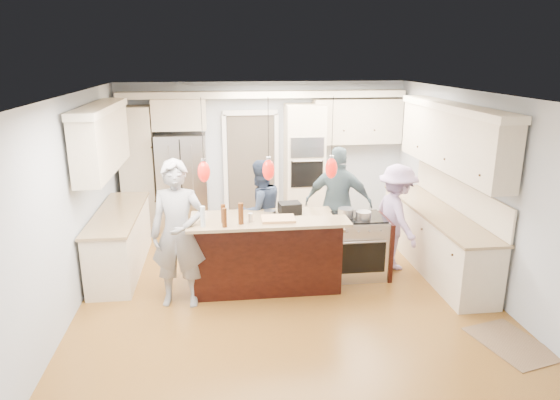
# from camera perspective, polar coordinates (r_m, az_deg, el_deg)

# --- Properties ---
(ground_plane) EXTENTS (6.00, 6.00, 0.00)m
(ground_plane) POSITION_cam_1_polar(r_m,az_deg,el_deg) (7.35, 0.34, -9.41)
(ground_plane) COLOR olive
(ground_plane) RESTS_ON ground
(room_shell) EXTENTS (5.54, 6.04, 2.72)m
(room_shell) POSITION_cam_1_polar(r_m,az_deg,el_deg) (6.76, 0.36, 4.62)
(room_shell) COLOR #B2BCC6
(room_shell) RESTS_ON ground
(refrigerator) EXTENTS (0.90, 0.70, 1.80)m
(refrigerator) POSITION_cam_1_polar(r_m,az_deg,el_deg) (9.51, -11.02, 2.08)
(refrigerator) COLOR #B7B7BC
(refrigerator) RESTS_ON ground
(oven_column) EXTENTS (0.72, 0.69, 2.30)m
(oven_column) POSITION_cam_1_polar(r_m,az_deg,el_deg) (9.59, 2.77, 4.02)
(oven_column) COLOR beige
(oven_column) RESTS_ON ground
(back_upper_cabinets) EXTENTS (5.30, 0.61, 2.54)m
(back_upper_cabinets) POSITION_cam_1_polar(r_m,az_deg,el_deg) (9.45, -6.33, 6.96)
(back_upper_cabinets) COLOR beige
(back_upper_cabinets) RESTS_ON ground
(right_counter_run) EXTENTS (0.64, 3.10, 2.51)m
(right_counter_run) POSITION_cam_1_polar(r_m,az_deg,el_deg) (7.90, 17.92, -0.16)
(right_counter_run) COLOR beige
(right_counter_run) RESTS_ON ground
(left_cabinets) EXTENTS (0.64, 2.30, 2.51)m
(left_cabinets) POSITION_cam_1_polar(r_m,az_deg,el_deg) (7.83, -18.48, -0.35)
(left_cabinets) COLOR beige
(left_cabinets) RESTS_ON ground
(kitchen_island) EXTENTS (2.10, 1.46, 1.12)m
(kitchen_island) POSITION_cam_1_polar(r_m,az_deg,el_deg) (7.19, -1.70, -5.77)
(kitchen_island) COLOR black
(kitchen_island) RESTS_ON ground
(island_range) EXTENTS (0.82, 0.71, 0.92)m
(island_range) POSITION_cam_1_polar(r_m,az_deg,el_deg) (7.52, 9.04, -5.20)
(island_range) COLOR #B7B7BC
(island_range) RESTS_ON ground
(pendant_lights) EXTENTS (1.75, 0.15, 1.03)m
(pendant_lights) POSITION_cam_1_polar(r_m,az_deg,el_deg) (6.24, -1.32, 3.49)
(pendant_lights) COLOR black
(pendant_lights) RESTS_ON ground
(person_bar_end) EXTENTS (0.76, 0.55, 1.95)m
(person_bar_end) POSITION_cam_1_polar(r_m,az_deg,el_deg) (6.53, -11.56, -3.87)
(person_bar_end) COLOR gray
(person_bar_end) RESTS_ON ground
(person_far_left) EXTENTS (0.98, 0.90, 1.64)m
(person_far_left) POSITION_cam_1_polar(r_m,az_deg,el_deg) (7.83, -2.29, -1.29)
(person_far_left) COLOR #27344D
(person_far_left) RESTS_ON ground
(person_far_right) EXTENTS (1.15, 0.77, 1.82)m
(person_far_right) POSITION_cam_1_polar(r_m,az_deg,el_deg) (7.97, 6.69, -0.41)
(person_far_right) COLOR slate
(person_far_right) RESTS_ON ground
(person_range_side) EXTENTS (0.73, 1.12, 1.62)m
(person_range_side) POSITION_cam_1_polar(r_m,az_deg,el_deg) (7.77, 13.16, -1.93)
(person_range_side) COLOR #AB91C3
(person_range_side) RESTS_ON ground
(floor_rug) EXTENTS (0.85, 1.07, 0.01)m
(floor_rug) POSITION_cam_1_polar(r_m,az_deg,el_deg) (6.51, 24.97, -14.65)
(floor_rug) COLOR #7D6244
(floor_rug) RESTS_ON ground
(water_bottle) EXTENTS (0.08, 0.08, 0.26)m
(water_bottle) POSITION_cam_1_polar(r_m,az_deg,el_deg) (6.26, -8.82, -1.89)
(water_bottle) COLOR silver
(water_bottle) RESTS_ON kitchen_island
(beer_bottle_a) EXTENTS (0.07, 0.07, 0.24)m
(beer_bottle_a) POSITION_cam_1_polar(r_m,az_deg,el_deg) (6.38, -6.50, -1.56)
(beer_bottle_a) COLOR #4A250D
(beer_bottle_a) RESTS_ON kitchen_island
(beer_bottle_b) EXTENTS (0.08, 0.08, 0.24)m
(beer_bottle_b) POSITION_cam_1_polar(r_m,az_deg,el_deg) (6.22, -6.37, -2.03)
(beer_bottle_b) COLOR #4A250D
(beer_bottle_b) RESTS_ON kitchen_island
(beer_bottle_c) EXTENTS (0.09, 0.09, 0.27)m
(beer_bottle_c) POSITION_cam_1_polar(r_m,az_deg,el_deg) (6.31, -4.50, -1.56)
(beer_bottle_c) COLOR #4A250D
(beer_bottle_c) RESTS_ON kitchen_island
(drink_can) EXTENTS (0.08, 0.08, 0.11)m
(drink_can) POSITION_cam_1_polar(r_m,az_deg,el_deg) (6.41, -3.40, -2.02)
(drink_can) COLOR #B7B7BC
(drink_can) RESTS_ON kitchen_island
(cutting_board) EXTENTS (0.44, 0.32, 0.03)m
(cutting_board) POSITION_cam_1_polar(r_m,az_deg,el_deg) (6.47, -0.21, -2.16)
(cutting_board) COLOR tan
(cutting_board) RESTS_ON kitchen_island
(pot_large) EXTENTS (0.22, 0.22, 0.13)m
(pot_large) POSITION_cam_1_polar(r_m,az_deg,el_deg) (7.28, 7.53, -1.44)
(pot_large) COLOR #B7B7BC
(pot_large) RESTS_ON island_range
(pot_small) EXTENTS (0.22, 0.22, 0.11)m
(pot_small) POSITION_cam_1_polar(r_m,az_deg,el_deg) (7.25, 9.51, -1.71)
(pot_small) COLOR #B7B7BC
(pot_small) RESTS_ON island_range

